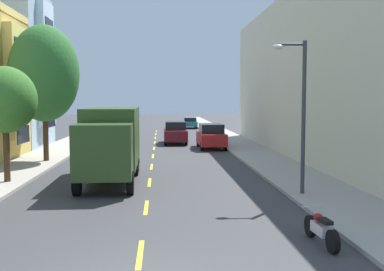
{
  "coord_description": "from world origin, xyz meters",
  "views": [
    {
      "loc": [
        0.52,
        -9.31,
        3.84
      ],
      "look_at": [
        2.96,
        26.38,
        1.04
      ],
      "focal_mm": 43.32,
      "sensor_mm": 36.0,
      "label": 1
    }
  ],
  "objects_px": {
    "moving_burgundy_sedan": "(175,132)",
    "street_tree_second": "(5,100)",
    "parked_sedan_charcoal": "(112,131)",
    "parked_suv_red": "(211,136)",
    "parked_wagon_black": "(117,126)",
    "parked_sedan_teal": "(190,123)",
    "street_lamp": "(300,104)",
    "delivery_box_truck": "(111,140)",
    "parked_wagon_champagne": "(96,139)",
    "street_tree_third": "(44,74)",
    "parked_motorcycle": "(321,229)"
  },
  "relations": [
    {
      "from": "street_lamp",
      "to": "parked_sedan_charcoal",
      "type": "height_order",
      "value": "street_lamp"
    },
    {
      "from": "parked_wagon_champagne",
      "to": "parked_motorcycle",
      "type": "height_order",
      "value": "parked_wagon_champagne"
    },
    {
      "from": "delivery_box_truck",
      "to": "street_tree_third",
      "type": "bearing_deg",
      "value": 125.21
    },
    {
      "from": "moving_burgundy_sedan",
      "to": "parked_motorcycle",
      "type": "height_order",
      "value": "moving_burgundy_sedan"
    },
    {
      "from": "parked_wagon_black",
      "to": "parked_wagon_champagne",
      "type": "xyz_separation_m",
      "value": [
        -0.04,
        -17.52,
        0.0
      ]
    },
    {
      "from": "delivery_box_truck",
      "to": "parked_wagon_champagne",
      "type": "bearing_deg",
      "value": 100.74
    },
    {
      "from": "street_tree_third",
      "to": "street_lamp",
      "type": "distance_m",
      "value": 16.4
    },
    {
      "from": "delivery_box_truck",
      "to": "parked_wagon_champagne",
      "type": "distance_m",
      "value": 14.45
    },
    {
      "from": "street_lamp",
      "to": "parked_motorcycle",
      "type": "xyz_separation_m",
      "value": [
        -1.18,
        -5.96,
        -3.23
      ]
    },
    {
      "from": "parked_wagon_black",
      "to": "parked_sedan_teal",
      "type": "height_order",
      "value": "parked_wagon_black"
    },
    {
      "from": "parked_sedan_teal",
      "to": "moving_burgundy_sedan",
      "type": "distance_m",
      "value": 21.6
    },
    {
      "from": "parked_suv_red",
      "to": "moving_burgundy_sedan",
      "type": "relative_size",
      "value": 1.0
    },
    {
      "from": "moving_burgundy_sedan",
      "to": "street_tree_second",
      "type": "bearing_deg",
      "value": -113.42
    },
    {
      "from": "street_tree_second",
      "to": "street_lamp",
      "type": "height_order",
      "value": "street_lamp"
    },
    {
      "from": "parked_wagon_black",
      "to": "parked_motorcycle",
      "type": "bearing_deg",
      "value": -77.59
    },
    {
      "from": "street_lamp",
      "to": "parked_wagon_champagne",
      "type": "height_order",
      "value": "street_lamp"
    },
    {
      "from": "parked_wagon_black",
      "to": "parked_sedan_charcoal",
      "type": "xyz_separation_m",
      "value": [
        0.18,
        -7.83,
        -0.05
      ]
    },
    {
      "from": "street_tree_second",
      "to": "parked_suv_red",
      "type": "bearing_deg",
      "value": 53.57
    },
    {
      "from": "street_lamp",
      "to": "parked_wagon_champagne",
      "type": "bearing_deg",
      "value": 119.64
    },
    {
      "from": "parked_wagon_black",
      "to": "parked_motorcycle",
      "type": "xyz_separation_m",
      "value": [
        9.2,
        -41.78,
        -0.39
      ]
    },
    {
      "from": "parked_sedan_charcoal",
      "to": "parked_suv_red",
      "type": "relative_size",
      "value": 0.94
    },
    {
      "from": "street_tree_third",
      "to": "moving_burgundy_sedan",
      "type": "height_order",
      "value": "street_tree_third"
    },
    {
      "from": "delivery_box_truck",
      "to": "parked_sedan_teal",
      "type": "distance_m",
      "value": 40.21
    },
    {
      "from": "parked_suv_red",
      "to": "moving_burgundy_sedan",
      "type": "height_order",
      "value": "same"
    },
    {
      "from": "parked_wagon_black",
      "to": "moving_burgundy_sedan",
      "type": "distance_m",
      "value": 14.78
    },
    {
      "from": "parked_motorcycle",
      "to": "parked_sedan_charcoal",
      "type": "bearing_deg",
      "value": 104.87
    },
    {
      "from": "street_tree_second",
      "to": "moving_burgundy_sedan",
      "type": "bearing_deg",
      "value": 66.58
    },
    {
      "from": "street_tree_third",
      "to": "parked_sedan_teal",
      "type": "height_order",
      "value": "street_tree_third"
    },
    {
      "from": "parked_sedan_teal",
      "to": "parked_sedan_charcoal",
      "type": "xyz_separation_m",
      "value": [
        -8.73,
        -15.87,
        0.0
      ]
    },
    {
      "from": "parked_suv_red",
      "to": "parked_motorcycle",
      "type": "xyz_separation_m",
      "value": [
        0.27,
        -24.2,
        -0.58
      ]
    },
    {
      "from": "parked_suv_red",
      "to": "moving_burgundy_sedan",
      "type": "bearing_deg",
      "value": 122.57
    },
    {
      "from": "street_tree_second",
      "to": "street_tree_third",
      "type": "bearing_deg",
      "value": 90.0
    },
    {
      "from": "parked_wagon_champagne",
      "to": "delivery_box_truck",
      "type": "bearing_deg",
      "value": -79.26
    },
    {
      "from": "street_tree_second",
      "to": "parked_motorcycle",
      "type": "xyz_separation_m",
      "value": [
        11.15,
        -9.46,
        -3.39
      ]
    },
    {
      "from": "parked_sedan_teal",
      "to": "parked_sedan_charcoal",
      "type": "bearing_deg",
      "value": -118.82
    },
    {
      "from": "parked_sedan_charcoal",
      "to": "parked_suv_red",
      "type": "bearing_deg",
      "value": -48.14
    },
    {
      "from": "street_lamp",
      "to": "moving_burgundy_sedan",
      "type": "height_order",
      "value": "street_lamp"
    },
    {
      "from": "street_tree_second",
      "to": "street_lamp",
      "type": "distance_m",
      "value": 12.82
    },
    {
      "from": "parked_sedan_teal",
      "to": "parked_suv_red",
      "type": "distance_m",
      "value": 25.62
    },
    {
      "from": "street_tree_second",
      "to": "moving_burgundy_sedan",
      "type": "xyz_separation_m",
      "value": [
        8.2,
        18.93,
        -2.82
      ]
    },
    {
      "from": "street_tree_second",
      "to": "parked_wagon_champagne",
      "type": "distance_m",
      "value": 15.23
    },
    {
      "from": "street_lamp",
      "to": "parked_sedan_teal",
      "type": "height_order",
      "value": "street_lamp"
    },
    {
      "from": "street_lamp",
      "to": "parked_suv_red",
      "type": "bearing_deg",
      "value": 94.56
    },
    {
      "from": "parked_suv_red",
      "to": "parked_sedan_charcoal",
      "type": "bearing_deg",
      "value": 131.86
    },
    {
      "from": "parked_sedan_charcoal",
      "to": "parked_motorcycle",
      "type": "bearing_deg",
      "value": -75.13
    },
    {
      "from": "street_tree_third",
      "to": "parked_motorcycle",
      "type": "bearing_deg",
      "value": -56.17
    },
    {
      "from": "parked_wagon_black",
      "to": "parked_sedan_teal",
      "type": "bearing_deg",
      "value": 42.05
    },
    {
      "from": "parked_sedan_teal",
      "to": "moving_burgundy_sedan",
      "type": "xyz_separation_m",
      "value": [
        -2.66,
        -21.43,
        0.24
      ]
    },
    {
      "from": "street_tree_third",
      "to": "parked_sedan_teal",
      "type": "xyz_separation_m",
      "value": [
        10.86,
        33.19,
        -4.63
      ]
    },
    {
      "from": "delivery_box_truck",
      "to": "parked_motorcycle",
      "type": "xyz_separation_m",
      "value": [
        6.55,
        -10.12,
        -1.53
      ]
    }
  ]
}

